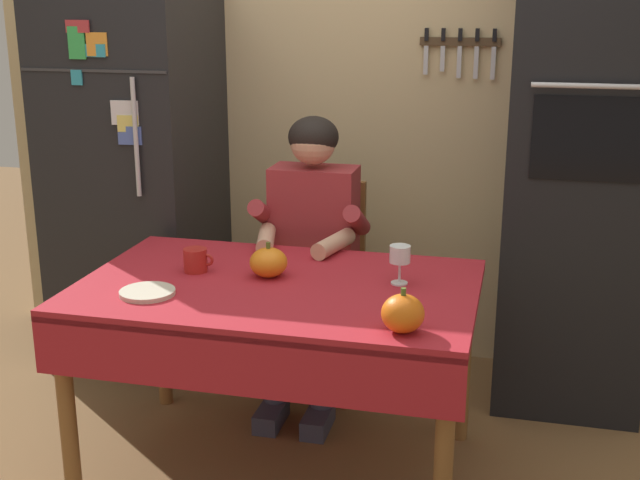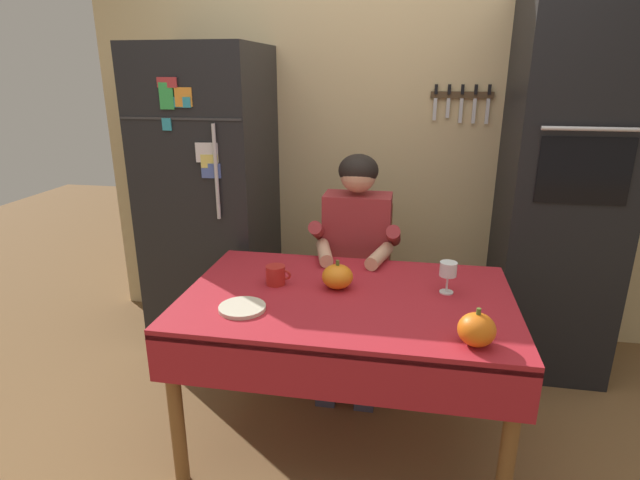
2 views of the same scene
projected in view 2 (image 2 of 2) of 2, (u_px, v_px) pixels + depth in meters
name	position (u px, v px, depth m)	size (l,w,h in m)	color
ground_plane	(342.00, 451.00, 2.30)	(10.00, 10.00, 0.00)	brown
back_wall_assembly	(383.00, 131.00, 3.14)	(3.70, 0.13, 2.60)	#D1B784
refrigerator	(212.00, 201.00, 3.07)	(0.68, 0.71, 1.80)	black
wall_oven	(562.00, 188.00, 2.72)	(0.60, 0.64, 2.10)	black
dining_table	(346.00, 314.00, 2.17)	(1.40, 0.90, 0.74)	brown
chair_behind_person	(358.00, 276.00, 2.96)	(0.40, 0.40, 0.93)	brown
seated_person	(355.00, 250.00, 2.71)	(0.47, 0.55, 1.25)	#38384C
coffee_mug	(276.00, 275.00, 2.25)	(0.11, 0.09, 0.09)	#B2231E
wine_glass	(448.00, 271.00, 2.15)	(0.07, 0.07, 0.14)	white
pumpkin_large	(477.00, 330.00, 1.74)	(0.13, 0.13, 0.14)	orange
pumpkin_medium	(337.00, 277.00, 2.21)	(0.14, 0.14, 0.13)	orange
serving_tray	(242.00, 308.00, 2.02)	(0.19, 0.19, 0.02)	beige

